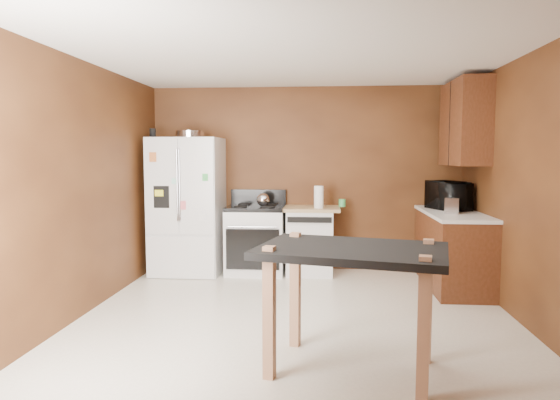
# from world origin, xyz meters

# --- Properties ---
(floor) EXTENTS (4.50, 4.50, 0.00)m
(floor) POSITION_xyz_m (0.00, 0.00, 0.00)
(floor) COLOR white
(floor) RESTS_ON ground
(ceiling) EXTENTS (4.50, 4.50, 0.00)m
(ceiling) POSITION_xyz_m (0.00, 0.00, 2.50)
(ceiling) COLOR white
(ceiling) RESTS_ON ground
(wall_back) EXTENTS (4.20, 0.00, 4.20)m
(wall_back) POSITION_xyz_m (0.00, 2.25, 1.25)
(wall_back) COLOR brown
(wall_back) RESTS_ON ground
(wall_front) EXTENTS (4.20, 0.00, 4.20)m
(wall_front) POSITION_xyz_m (0.00, -2.25, 1.25)
(wall_front) COLOR brown
(wall_front) RESTS_ON ground
(wall_left) EXTENTS (0.00, 4.50, 4.50)m
(wall_left) POSITION_xyz_m (-2.10, 0.00, 1.25)
(wall_left) COLOR brown
(wall_left) RESTS_ON ground
(wall_right) EXTENTS (0.00, 4.50, 4.50)m
(wall_right) POSITION_xyz_m (2.10, 0.00, 1.25)
(wall_right) COLOR brown
(wall_right) RESTS_ON ground
(roasting_pan) EXTENTS (0.37, 0.37, 0.09)m
(roasting_pan) POSITION_xyz_m (-1.51, 1.91, 1.85)
(roasting_pan) COLOR silver
(roasting_pan) RESTS_ON refrigerator
(pen_cup) EXTENTS (0.08, 0.08, 0.12)m
(pen_cup) POSITION_xyz_m (-1.99, 1.82, 1.86)
(pen_cup) COLOR black
(pen_cup) RESTS_ON refrigerator
(kettle) EXTENTS (0.17, 0.17, 0.17)m
(kettle) POSITION_xyz_m (-0.54, 1.88, 0.99)
(kettle) COLOR silver
(kettle) RESTS_ON gas_range
(paper_towel) EXTENTS (0.16, 0.16, 0.29)m
(paper_towel) POSITION_xyz_m (0.19, 1.83, 1.03)
(paper_towel) COLOR white
(paper_towel) RESTS_ON dishwasher
(green_canister) EXTENTS (0.10, 0.10, 0.10)m
(green_canister) POSITION_xyz_m (0.50, 2.04, 0.94)
(green_canister) COLOR #43AE57
(green_canister) RESTS_ON dishwasher
(toaster) EXTENTS (0.22, 0.29, 0.18)m
(toaster) POSITION_xyz_m (1.75, 1.31, 0.99)
(toaster) COLOR silver
(toaster) RESTS_ON right_cabinets
(microwave) EXTENTS (0.57, 0.68, 0.32)m
(microwave) POSITION_xyz_m (1.80, 1.71, 1.06)
(microwave) COLOR black
(microwave) RESTS_ON right_cabinets
(refrigerator) EXTENTS (0.90, 0.80, 1.80)m
(refrigerator) POSITION_xyz_m (-1.55, 1.86, 0.90)
(refrigerator) COLOR white
(refrigerator) RESTS_ON ground
(gas_range) EXTENTS (0.76, 0.68, 1.10)m
(gas_range) POSITION_xyz_m (-0.64, 1.92, 0.46)
(gas_range) COLOR white
(gas_range) RESTS_ON ground
(dishwasher) EXTENTS (0.78, 0.63, 0.89)m
(dishwasher) POSITION_xyz_m (0.08, 1.95, 0.45)
(dishwasher) COLOR white
(dishwasher) RESTS_ON ground
(right_cabinets) EXTENTS (0.63, 1.58, 2.45)m
(right_cabinets) POSITION_xyz_m (1.84, 1.48, 0.91)
(right_cabinets) COLOR brown
(right_cabinets) RESTS_ON ground
(island) EXTENTS (1.49, 1.16, 0.95)m
(island) POSITION_xyz_m (0.46, -1.03, 0.78)
(island) COLOR black
(island) RESTS_ON ground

